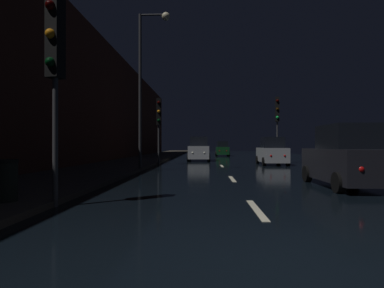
# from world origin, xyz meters

# --- Properties ---
(ground) EXTENTS (25.85, 84.00, 0.02)m
(ground) POSITION_xyz_m (0.00, 24.50, -0.01)
(ground) COLOR black
(sidewalk_left) EXTENTS (4.40, 84.00, 0.15)m
(sidewalk_left) POSITION_xyz_m (-6.72, 24.50, 0.07)
(sidewalk_left) COLOR #38332B
(sidewalk_left) RESTS_ON ground
(building_facade_left) EXTENTS (0.80, 63.00, 9.69)m
(building_facade_left) POSITION_xyz_m (-9.32, 21.00, 4.84)
(building_facade_left) COLOR #472319
(building_facade_left) RESTS_ON ground
(lane_centerline) EXTENTS (0.16, 16.22, 0.01)m
(lane_centerline) POSITION_xyz_m (0.00, 9.72, 0.01)
(lane_centerline) COLOR beige
(lane_centerline) RESTS_ON ground
(traffic_light_far_right) EXTENTS (0.35, 0.48, 5.09)m
(traffic_light_far_right) POSITION_xyz_m (4.42, 20.54, 3.71)
(traffic_light_far_right) COLOR #38383A
(traffic_light_far_right) RESTS_ON ground
(traffic_light_far_left) EXTENTS (0.36, 0.48, 4.72)m
(traffic_light_far_left) POSITION_xyz_m (-4.42, 18.43, 3.42)
(traffic_light_far_left) COLOR #38383A
(traffic_light_far_left) RESTS_ON ground
(traffic_light_near_left) EXTENTS (0.36, 0.48, 4.83)m
(traffic_light_near_left) POSITION_xyz_m (-4.53, 3.11, 3.51)
(traffic_light_near_left) COLOR #38383A
(traffic_light_near_left) RESTS_ON ground
(streetlamp_overhead) EXTENTS (1.70, 0.44, 8.55)m
(streetlamp_overhead) POSITION_xyz_m (-4.22, 12.99, 5.52)
(streetlamp_overhead) COLOR #2D2D30
(streetlamp_overhead) RESTS_ON ground
(trash_bin_curbside) EXTENTS (0.55, 0.55, 0.93)m
(trash_bin_curbside) POSITION_xyz_m (-5.59, 2.96, 0.62)
(trash_bin_curbside) COLOR black
(trash_bin_curbside) RESTS_ON sidewalk_left
(car_approaching_headlights) EXTENTS (1.94, 4.19, 2.11)m
(car_approaching_headlights) POSITION_xyz_m (-1.66, 23.97, 0.97)
(car_approaching_headlights) COLOR #A5A8AD
(car_approaching_headlights) RESTS_ON ground
(car_parked_right_far) EXTENTS (1.78, 3.86, 1.94)m
(car_parked_right_far) POSITION_xyz_m (3.62, 18.70, 0.89)
(car_parked_right_far) COLOR #A5A8AD
(car_parked_right_far) RESTS_ON ground
(car_parked_right_near) EXTENTS (1.91, 4.13, 2.08)m
(car_parked_right_near) POSITION_xyz_m (3.62, 6.86, 0.95)
(car_parked_right_near) COLOR black
(car_parked_right_near) RESTS_ON ground
(car_distant_taillights) EXTENTS (1.70, 3.68, 1.86)m
(car_distant_taillights) POSITION_xyz_m (1.06, 36.13, 0.85)
(car_distant_taillights) COLOR #0F3819
(car_distant_taillights) RESTS_ON ground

